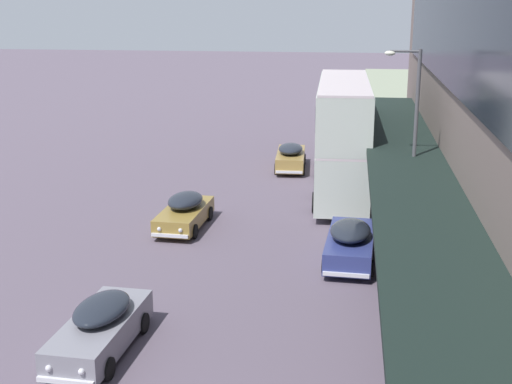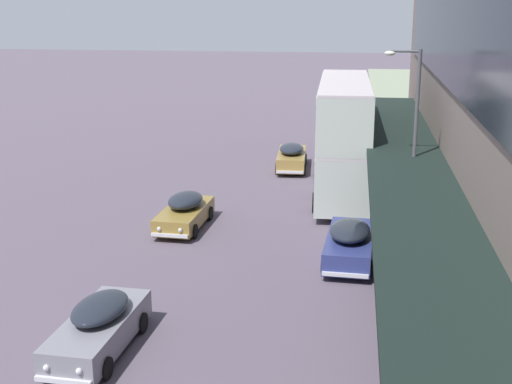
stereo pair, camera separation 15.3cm
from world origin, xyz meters
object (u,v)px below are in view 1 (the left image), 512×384
Objects in this scene: street_lamp at (412,132)px; sedan_trailing_near at (185,211)px; sedan_trailing_mid at (291,157)px; sedan_far_back at (100,327)px; sedan_oncoming_rear at (350,242)px; transit_bus_kerbside_front at (343,134)px.

sedan_trailing_near is at bearing 177.78° from street_lamp.
sedan_trailing_mid is 14.06m from street_lamp.
sedan_far_back is at bearing -130.39° from street_lamp.
sedan_far_back is 0.98× the size of sedan_oncoming_rear.
sedan_far_back is 1.04× the size of sedan_trailing_mid.
sedan_oncoming_rear reaches higher than sedan_far_back.
street_lamp reaches higher than sedan_far_back.
sedan_trailing_mid is (3.82, 11.70, 0.03)m from sedan_trailing_near.
sedan_oncoming_rear is at bearing -76.44° from sedan_trailing_mid.
sedan_far_back is at bearing -110.36° from transit_bus_kerbside_front.
sedan_trailing_near is 12.31m from sedan_trailing_mid.
sedan_trailing_mid is 0.94× the size of sedan_oncoming_rear.
sedan_trailing_near is 0.92× the size of sedan_oncoming_rear.
sedan_oncoming_rear is 5.44m from street_lamp.
transit_bus_kerbside_front reaches higher than sedan_trailing_mid.
transit_bus_kerbside_front is at bearing -59.03° from sedan_trailing_mid.
sedan_trailing_near is 8.17m from sedan_oncoming_rear.
transit_bus_kerbside_front is 2.26× the size of sedan_far_back.
sedan_far_back is at bearing -130.94° from sedan_oncoming_rear.
street_lamp is at bearing -2.22° from sedan_trailing_near.
street_lamp reaches higher than sedan_oncoming_rear.
street_lamp reaches higher than transit_bus_kerbside_front.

